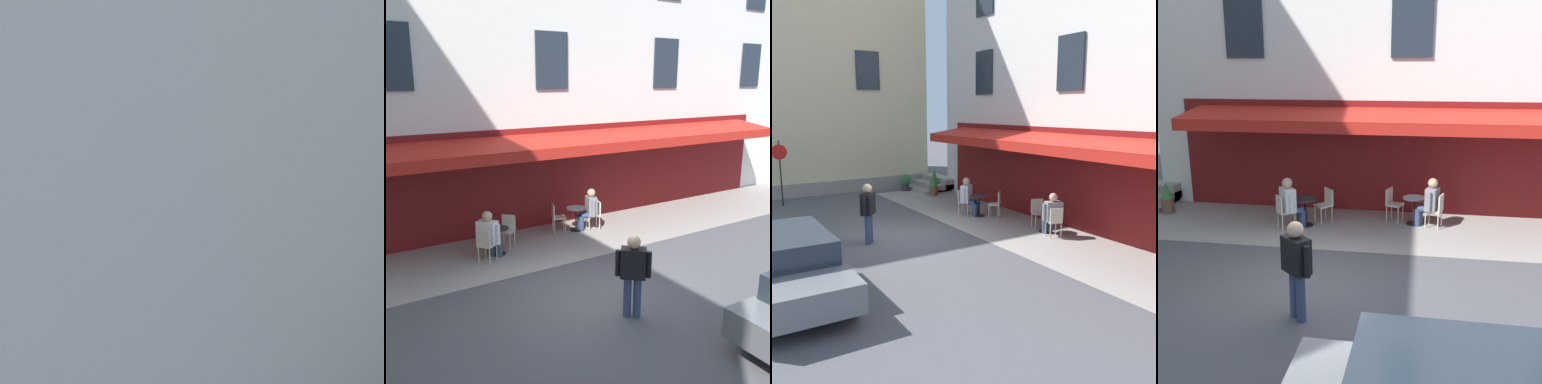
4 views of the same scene
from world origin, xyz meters
TOP-DOWN VIEW (x-y plane):
  - ground_plane at (0.00, 0.00)m, footprint 70.00×70.00m
  - sidewalk_cafe_terrace at (-3.25, -3.40)m, footprint 20.50×3.20m
  - cafe_building_facade at (-4.00, -9.49)m, footprint 20.00×10.70m
  - cafe_table_near_entrance at (-1.90, -3.93)m, footprint 0.60×0.60m
  - cafe_chair_cream_kerbside at (-2.50, -3.74)m, footprint 0.50×0.50m
  - cafe_chair_cream_corner_right at (-1.30, -4.14)m, footprint 0.51×0.51m
  - cafe_table_mid_terrace at (0.94, -3.36)m, footprint 0.60×0.60m
  - cafe_chair_cream_corner_left at (1.45, -2.98)m, footprint 0.56×0.56m
  - cafe_chair_cream_back_row at (0.48, -3.80)m, footprint 0.57×0.57m
  - seated_patron_in_white at (1.27, -3.11)m, footprint 0.69×0.67m
  - seated_companion_in_grey at (-2.29, -3.80)m, footprint 0.63×0.66m
  - walking_pedestrian_in_black at (-0.08, 1.15)m, footprint 0.57×0.54m

SIDE VIEW (x-z plane):
  - ground_plane at x=0.00m, z-range 0.00..0.00m
  - sidewalk_cafe_terrace at x=-3.25m, z-range 0.00..0.01m
  - cafe_table_near_entrance at x=-1.90m, z-range 0.12..0.87m
  - cafe_table_mid_terrace at x=0.94m, z-range 0.12..0.87m
  - cafe_chair_cream_kerbside at x=-2.50m, z-range 0.09..1.00m
  - cafe_chair_cream_corner_right at x=-1.30m, z-range 0.09..1.00m
  - cafe_chair_cream_corner_left at x=1.45m, z-range 0.09..1.00m
  - cafe_chair_cream_back_row at x=0.48m, z-range 0.09..1.00m
  - seated_companion_in_grey at x=-2.29m, z-range 0.04..1.37m
  - seated_patron_in_white at x=1.27m, z-range 0.04..1.41m
  - walking_pedestrian_in_black at x=-0.08m, z-range 0.14..1.87m
  - cafe_building_facade at x=-4.00m, z-range -0.01..14.99m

